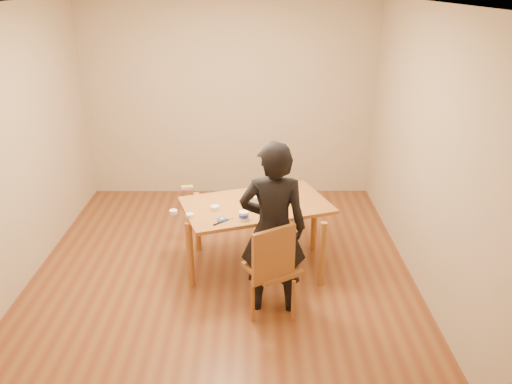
{
  "coord_description": "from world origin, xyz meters",
  "views": [
    {
      "loc": [
        0.34,
        -4.55,
        2.88
      ],
      "look_at": [
        0.36,
        0.09,
        0.9
      ],
      "focal_mm": 35.0,
      "sensor_mm": 36.0,
      "label": 1
    }
  ],
  "objects_px": {
    "cake": "(256,198)",
    "person": "(273,229)",
    "dining_chair": "(273,268)",
    "dining_table": "(256,205)",
    "cake_plate": "(256,202)"
  },
  "relations": [
    {
      "from": "cake",
      "to": "person",
      "type": "height_order",
      "value": "person"
    },
    {
      "from": "dining_chair",
      "to": "dining_table",
      "type": "bearing_deg",
      "value": 70.97
    },
    {
      "from": "dining_chair",
      "to": "cake_plate",
      "type": "height_order",
      "value": "cake_plate"
    },
    {
      "from": "person",
      "to": "cake",
      "type": "bearing_deg",
      "value": -77.25
    },
    {
      "from": "cake_plate",
      "to": "cake",
      "type": "relative_size",
      "value": 1.37
    },
    {
      "from": "dining_chair",
      "to": "person",
      "type": "bearing_deg",
      "value": 60.02
    },
    {
      "from": "dining_table",
      "to": "cake_plate",
      "type": "relative_size",
      "value": 5.34
    },
    {
      "from": "person",
      "to": "dining_table",
      "type": "bearing_deg",
      "value": -76.98
    },
    {
      "from": "dining_chair",
      "to": "cake_plate",
      "type": "xyz_separation_m",
      "value": [
        -0.15,
        0.79,
        0.31
      ]
    },
    {
      "from": "cake",
      "to": "dining_table",
      "type": "bearing_deg",
      "value": -90.34
    },
    {
      "from": "dining_chair",
      "to": "person",
      "type": "xyz_separation_m",
      "value": [
        0.0,
        0.05,
        0.38
      ]
    },
    {
      "from": "dining_chair",
      "to": "person",
      "type": "relative_size",
      "value": 0.26
    },
    {
      "from": "cake_plate",
      "to": "person",
      "type": "bearing_deg",
      "value": -78.66
    },
    {
      "from": "cake_plate",
      "to": "person",
      "type": "height_order",
      "value": "person"
    },
    {
      "from": "cake_plate",
      "to": "cake",
      "type": "bearing_deg",
      "value": 0.0
    }
  ]
}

